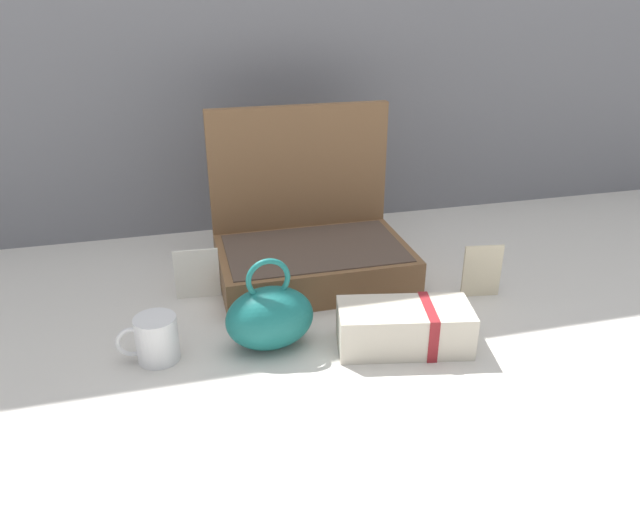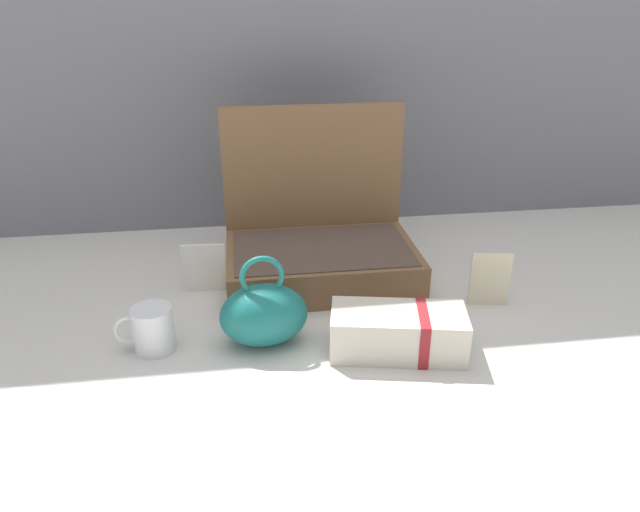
{
  "view_description": "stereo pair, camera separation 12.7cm",
  "coord_description": "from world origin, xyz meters",
  "px_view_note": "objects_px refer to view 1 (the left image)",
  "views": [
    {
      "loc": [
        -0.26,
        -1.14,
        0.69
      ],
      "look_at": [
        0.03,
        -0.02,
        0.15
      ],
      "focal_mm": 33.16,
      "sensor_mm": 36.0,
      "label": 1
    },
    {
      "loc": [
        -0.13,
        -1.16,
        0.69
      ],
      "look_at": [
        0.03,
        -0.02,
        0.15
      ],
      "focal_mm": 33.16,
      "sensor_mm": 36.0,
      "label": 2
    }
  ],
  "objects_px": {
    "teal_pouch_handbag": "(270,317)",
    "poster_card_right": "(197,274)",
    "coffee_mug": "(156,339)",
    "info_card_left": "(482,271)",
    "cream_toiletry_bag": "(406,327)",
    "open_suitcase": "(310,243)"
  },
  "relations": [
    {
      "from": "coffee_mug",
      "to": "info_card_left",
      "type": "distance_m",
      "value": 0.75
    },
    {
      "from": "cream_toiletry_bag",
      "to": "info_card_left",
      "type": "bearing_deg",
      "value": 32.04
    },
    {
      "from": "teal_pouch_handbag",
      "to": "poster_card_right",
      "type": "relative_size",
      "value": 1.63
    },
    {
      "from": "open_suitcase",
      "to": "teal_pouch_handbag",
      "type": "xyz_separation_m",
      "value": [
        -0.16,
        -0.3,
        -0.02
      ]
    },
    {
      "from": "cream_toiletry_bag",
      "to": "poster_card_right",
      "type": "bearing_deg",
      "value": 141.25
    },
    {
      "from": "info_card_left",
      "to": "poster_card_right",
      "type": "relative_size",
      "value": 1.06
    },
    {
      "from": "cream_toiletry_bag",
      "to": "poster_card_right",
      "type": "height_order",
      "value": "poster_card_right"
    },
    {
      "from": "open_suitcase",
      "to": "coffee_mug",
      "type": "relative_size",
      "value": 3.87
    },
    {
      "from": "teal_pouch_handbag",
      "to": "info_card_left",
      "type": "relative_size",
      "value": 1.53
    },
    {
      "from": "teal_pouch_handbag",
      "to": "poster_card_right",
      "type": "height_order",
      "value": "teal_pouch_handbag"
    },
    {
      "from": "cream_toiletry_bag",
      "to": "poster_card_right",
      "type": "distance_m",
      "value": 0.51
    },
    {
      "from": "poster_card_right",
      "to": "coffee_mug",
      "type": "bearing_deg",
      "value": -107.77
    },
    {
      "from": "teal_pouch_handbag",
      "to": "coffee_mug",
      "type": "relative_size",
      "value": 1.66
    },
    {
      "from": "open_suitcase",
      "to": "coffee_mug",
      "type": "distance_m",
      "value": 0.48
    },
    {
      "from": "coffee_mug",
      "to": "info_card_left",
      "type": "bearing_deg",
      "value": 6.08
    },
    {
      "from": "poster_card_right",
      "to": "teal_pouch_handbag",
      "type": "bearing_deg",
      "value": -58.41
    },
    {
      "from": "teal_pouch_handbag",
      "to": "cream_toiletry_bag",
      "type": "distance_m",
      "value": 0.28
    },
    {
      "from": "open_suitcase",
      "to": "coffee_mug",
      "type": "xyz_separation_m",
      "value": [
        -0.38,
        -0.29,
        -0.04
      ]
    },
    {
      "from": "coffee_mug",
      "to": "info_card_left",
      "type": "relative_size",
      "value": 0.92
    },
    {
      "from": "poster_card_right",
      "to": "info_card_left",
      "type": "bearing_deg",
      "value": -9.57
    },
    {
      "from": "open_suitcase",
      "to": "cream_toiletry_bag",
      "type": "bearing_deg",
      "value": -73.29
    },
    {
      "from": "open_suitcase",
      "to": "teal_pouch_handbag",
      "type": "bearing_deg",
      "value": -117.5
    }
  ]
}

